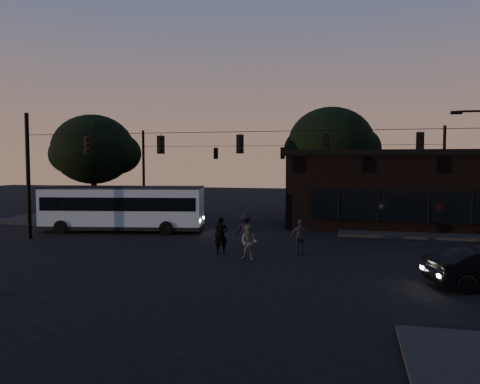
% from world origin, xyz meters
% --- Properties ---
extents(ground, '(120.00, 120.00, 0.00)m').
position_xyz_m(ground, '(0.00, 0.00, 0.00)').
color(ground, black).
rests_on(ground, ground).
extents(sidewalk_far_right, '(14.00, 10.00, 0.15)m').
position_xyz_m(sidewalk_far_right, '(12.00, 14.00, 0.07)').
color(sidewalk_far_right, black).
rests_on(sidewalk_far_right, ground).
extents(sidewalk_far_left, '(14.00, 10.00, 0.15)m').
position_xyz_m(sidewalk_far_left, '(-14.00, 14.00, 0.07)').
color(sidewalk_far_left, black).
rests_on(sidewalk_far_left, ground).
extents(building, '(15.40, 10.41, 5.40)m').
position_xyz_m(building, '(9.00, 15.97, 2.71)').
color(building, black).
rests_on(building, ground).
extents(tree_behind, '(7.60, 7.60, 9.43)m').
position_xyz_m(tree_behind, '(4.00, 22.00, 6.19)').
color(tree_behind, black).
rests_on(tree_behind, ground).
extents(tree_left, '(6.40, 6.40, 8.30)m').
position_xyz_m(tree_left, '(-14.00, 13.00, 5.57)').
color(tree_left, black).
rests_on(tree_left, ground).
extents(signal_rig_near, '(26.24, 0.30, 7.50)m').
position_xyz_m(signal_rig_near, '(0.00, 4.00, 4.45)').
color(signal_rig_near, black).
rests_on(signal_rig_near, ground).
extents(signal_rig_far, '(26.24, 0.30, 7.50)m').
position_xyz_m(signal_rig_far, '(0.00, 20.00, 4.20)').
color(signal_rig_far, black).
rests_on(signal_rig_far, ground).
extents(bus, '(10.88, 4.28, 2.99)m').
position_xyz_m(bus, '(-8.90, 7.89, 1.68)').
color(bus, '#A3C0CF').
rests_on(bus, ground).
extents(pedestrian_a, '(0.78, 0.64, 1.83)m').
position_xyz_m(pedestrian_a, '(-0.56, 2.23, 0.91)').
color(pedestrian_a, black).
rests_on(pedestrian_a, ground).
extents(pedestrian_b, '(0.86, 0.70, 1.66)m').
position_xyz_m(pedestrian_b, '(1.12, 1.05, 0.83)').
color(pedestrian_b, '#55544E').
rests_on(pedestrian_b, ground).
extents(pedestrian_c, '(1.04, 0.44, 1.76)m').
position_xyz_m(pedestrian_c, '(3.37, 2.78, 0.88)').
color(pedestrian_c, '#2B2B34').
rests_on(pedestrian_c, ground).
extents(pedestrian_d, '(1.26, 0.79, 1.86)m').
position_xyz_m(pedestrian_d, '(0.30, 4.09, 0.93)').
color(pedestrian_d, black).
rests_on(pedestrian_d, ground).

